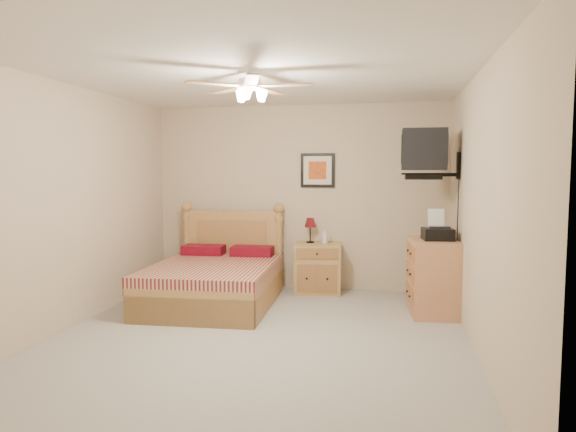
{
  "coord_description": "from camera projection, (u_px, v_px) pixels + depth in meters",
  "views": [
    {
      "loc": [
        1.24,
        -4.67,
        1.61
      ],
      "look_at": [
        0.13,
        0.9,
        1.11
      ],
      "focal_mm": 32.0,
      "sensor_mm": 36.0,
      "label": 1
    }
  ],
  "objects": [
    {
      "name": "floor",
      "position": [
        257.0,
        338.0,
        4.94
      ],
      "size": [
        4.5,
        4.5,
        0.0
      ],
      "primitive_type": "plane",
      "color": "gray",
      "rests_on": "ground"
    },
    {
      "name": "ceiling",
      "position": [
        255.0,
        74.0,
        4.73
      ],
      "size": [
        4.0,
        4.5,
        0.04
      ],
      "primitive_type": "cube",
      "color": "white",
      "rests_on": "ground"
    },
    {
      "name": "wall_back",
      "position": [
        298.0,
        197.0,
        7.03
      ],
      "size": [
        4.0,
        0.04,
        2.5
      ],
      "primitive_type": "cube",
      "color": "#C5B091",
      "rests_on": "ground"
    },
    {
      "name": "wall_front",
      "position": [
        144.0,
        241.0,
        2.64
      ],
      "size": [
        4.0,
        0.04,
        2.5
      ],
      "primitive_type": "cube",
      "color": "#C5B091",
      "rests_on": "ground"
    },
    {
      "name": "wall_left",
      "position": [
        66.0,
        207.0,
        5.22
      ],
      "size": [
        0.04,
        4.5,
        2.5
      ],
      "primitive_type": "cube",
      "color": "#C5B091",
      "rests_on": "ground"
    },
    {
      "name": "wall_right",
      "position": [
        479.0,
        213.0,
        4.44
      ],
      "size": [
        0.04,
        4.5,
        2.5
      ],
      "primitive_type": "cube",
      "color": "#C5B091",
      "rests_on": "ground"
    },
    {
      "name": "bed",
      "position": [
        213.0,
        256.0,
        6.15
      ],
      "size": [
        1.49,
        1.9,
        1.19
      ],
      "primitive_type": null,
      "rotation": [
        0.0,
        0.0,
        0.05
      ],
      "color": "#A07236",
      "rests_on": "ground"
    },
    {
      "name": "nightstand",
      "position": [
        318.0,
        268.0,
        6.81
      ],
      "size": [
        0.65,
        0.51,
        0.65
      ],
      "primitive_type": "cube",
      "rotation": [
        0.0,
        0.0,
        0.1
      ],
      "color": "#A8814B",
      "rests_on": "ground"
    },
    {
      "name": "table_lamp",
      "position": [
        310.0,
        230.0,
        6.86
      ],
      "size": [
        0.23,
        0.23,
        0.33
      ],
      "primitive_type": null,
      "rotation": [
        0.0,
        0.0,
        -0.35
      ],
      "color": "maroon",
      "rests_on": "nightstand"
    },
    {
      "name": "lotion_bottle",
      "position": [
        325.0,
        236.0,
        6.75
      ],
      "size": [
        0.11,
        0.11,
        0.21
      ],
      "primitive_type": "imported",
      "rotation": [
        0.0,
        0.0,
        -0.43
      ],
      "color": "silver",
      "rests_on": "nightstand"
    },
    {
      "name": "framed_picture",
      "position": [
        318.0,
        170.0,
        6.93
      ],
      "size": [
        0.46,
        0.04,
        0.46
      ],
      "primitive_type": "cube",
      "color": "black",
      "rests_on": "wall_back"
    },
    {
      "name": "dresser",
      "position": [
        433.0,
        277.0,
        5.78
      ],
      "size": [
        0.56,
        0.76,
        0.85
      ],
      "primitive_type": "cube",
      "rotation": [
        0.0,
        0.0,
        0.09
      ],
      "color": "#AD724C",
      "rests_on": "ground"
    },
    {
      "name": "fax_machine",
      "position": [
        438.0,
        225.0,
        5.66
      ],
      "size": [
        0.36,
        0.37,
        0.34
      ],
      "primitive_type": null,
      "rotation": [
        0.0,
        0.0,
        0.12
      ],
      "color": "black",
      "rests_on": "dresser"
    },
    {
      "name": "magazine_lower",
      "position": [
        428.0,
        235.0,
        5.96
      ],
      "size": [
        0.23,
        0.29,
        0.03
      ],
      "primitive_type": "imported",
      "rotation": [
        0.0,
        0.0,
        0.09
      ],
      "color": "#BDAE9A",
      "rests_on": "dresser"
    },
    {
      "name": "magazine_upper",
      "position": [
        428.0,
        233.0,
        5.97
      ],
      "size": [
        0.29,
        0.33,
        0.02
      ],
      "primitive_type": "imported",
      "rotation": [
        0.0,
        0.0,
        0.4
      ],
      "color": "tan",
      "rests_on": "magazine_lower"
    },
    {
      "name": "wall_tv",
      "position": [
        437.0,
        153.0,
        5.75
      ],
      "size": [
        0.56,
        0.46,
        0.58
      ],
      "primitive_type": null,
      "color": "black",
      "rests_on": "wall_right"
    },
    {
      "name": "ceiling_fan",
      "position": [
        250.0,
        86.0,
        4.54
      ],
      "size": [
        1.14,
        1.14,
        0.28
      ],
      "primitive_type": null,
      "color": "silver",
      "rests_on": "ceiling"
    }
  ]
}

